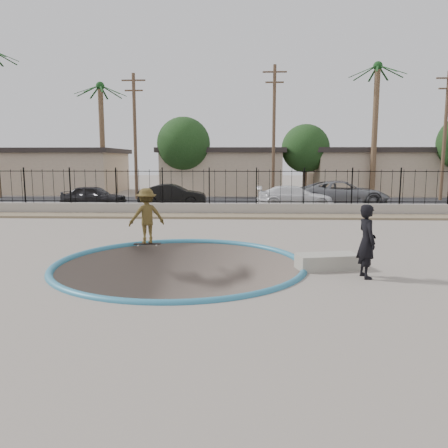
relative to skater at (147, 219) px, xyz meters
name	(u,v)px	position (x,y,z in m)	size (l,w,h in m)	color
ground	(212,230)	(1.48, 10.40, -2.03)	(120.00, 120.00, 2.20)	gray
bowl_pit	(180,264)	(1.48, -2.60, -0.93)	(6.84, 6.84, 1.80)	brown
coping_ring	(180,264)	(1.48, -2.60, -0.93)	(7.04, 7.04, 0.20)	teal
rock_strip	(208,216)	(1.48, 7.60, -0.87)	(42.00, 1.60, 0.11)	#8F7A5E
retaining_wall	(209,209)	(1.48, 8.70, -0.63)	(42.00, 0.45, 0.60)	gray
fence	(209,186)	(1.48, 8.70, 0.57)	(40.00, 0.04, 1.80)	black
street	(216,202)	(1.48, 15.40, -0.91)	(90.00, 8.00, 0.04)	black
house_west	(58,170)	(-13.52, 24.90, 1.05)	(11.60, 8.60, 3.90)	tan
house_center	(222,170)	(1.48, 24.90, 1.05)	(10.60, 8.60, 3.90)	tan
house_east	(380,171)	(15.48, 24.90, 1.05)	(12.60, 8.60, 3.90)	tan
palm_mid	(101,114)	(-8.52, 22.40, 5.76)	(2.30, 2.30, 9.30)	brown
palm_right	(376,102)	(13.48, 20.40, 6.40)	(2.30, 2.30, 10.30)	brown
utility_pole_left	(135,135)	(-4.52, 17.40, 3.77)	(1.70, 0.24, 9.00)	#473323
utility_pole_mid	(274,131)	(5.48, 17.40, 4.03)	(1.70, 0.24, 9.50)	#473323
utility_pole_right	(445,134)	(17.48, 17.40, 3.77)	(1.70, 0.24, 9.00)	#473323
street_tree_left	(184,144)	(-1.52, 21.40, 3.26)	(4.32, 4.32, 6.36)	#473323
street_tree_mid	(305,149)	(8.48, 22.40, 2.91)	(3.96, 3.96, 5.83)	#473323
skater	(147,219)	(0.00, 0.00, 0.00)	(1.20, 0.69, 1.85)	brown
skateboard	(147,244)	(0.00, 0.00, -0.86)	(0.93, 0.32, 0.08)	black
videographer	(367,241)	(6.26, -3.81, -0.02)	(0.67, 0.44, 1.82)	black
concrete_ledge	(327,262)	(5.48, -2.97, -0.73)	(1.60, 0.70, 0.40)	#9C988A
car_a	(94,196)	(-5.81, 11.80, -0.23)	(1.56, 3.89, 1.32)	black
car_b	(173,195)	(-1.07, 12.46, -0.21)	(1.44, 4.14, 1.36)	black
car_c	(295,197)	(6.40, 11.80, -0.23)	(1.86, 4.58, 1.33)	white
car_d	(343,193)	(9.61, 13.40, -0.11)	(2.59, 5.62, 1.56)	gray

